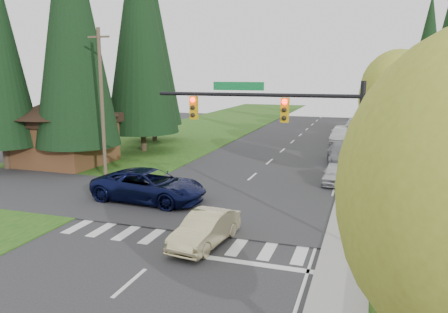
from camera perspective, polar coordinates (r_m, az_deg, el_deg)
The scene contains 29 objects.
ground at distance 16.71m, azimuth -10.41°, elevation -14.43°, with size 120.00×120.00×0.00m, color #28282B.
grass_east at distance 34.36m, azimuth 27.26°, elevation -2.23°, with size 14.00×110.00×0.06m, color #154311.
grass_west at distance 39.61m, azimuth -13.05°, elevation 0.30°, with size 14.00×110.00×0.06m, color #154311.
cross_street at distance 23.54m, azimuth -0.98°, elevation -6.68°, with size 120.00×8.00×0.10m, color #28282B.
sidewalk_east at distance 35.87m, azimuth 17.14°, elevation -0.94°, with size 1.80×80.00×0.13m, color gray.
curb_east at distance 35.89m, azimuth 15.79°, elevation -0.85°, with size 0.20×80.00×0.13m, color gray.
stone_wall_north at distance 43.71m, azimuth 19.67°, elevation 1.34°, with size 0.70×40.00×0.70m, color #4C4438.
traffic_signal at distance 18.06m, azimuth 8.43°, elevation 4.05°, with size 8.70×0.37×6.80m.
brown_building at distance 36.25m, azimuth -20.09°, elevation 3.93°, with size 8.40×8.40×5.40m.
utility_pole at distance 30.42m, azimuth -15.65°, elevation 6.78°, with size 1.60×0.24×10.00m.
decid_tree_0 at distance 27.27m, azimuth 22.20°, elevation 6.92°, with size 4.80×4.80×8.37m.
decid_tree_1 at distance 34.24m, azimuth 21.68°, elevation 7.93°, with size 5.20×5.20×8.80m.
decid_tree_2 at distance 41.22m, azimuth 20.92°, elevation 8.53°, with size 5.00×5.00×8.82m.
decid_tree_3 at distance 48.22m, azimuth 20.70°, elevation 8.46°, with size 5.00×5.00×8.55m.
decid_tree_4 at distance 55.21m, azimuth 20.58°, elevation 9.10°, with size 5.40×5.40×9.18m.
decid_tree_5 at distance 62.21m, azimuth 20.15°, elevation 8.75°, with size 4.80×4.80×8.30m.
decid_tree_6 at distance 69.20m, azimuth 20.11°, elevation 9.18°, with size 5.20×5.20×8.86m.
conifer_w_a at distance 34.22m, azimuth -19.29°, elevation 16.48°, with size 6.12×6.12×19.80m.
conifer_w_b at distance 39.11m, azimuth -19.13°, elevation 14.23°, with size 5.44×5.44×17.80m.
conifer_w_c at distance 40.42m, azimuth -10.96°, elevation 16.63°, with size 6.46×6.46×20.80m.
conifer_w_e at distance 46.54m, azimuth -9.41°, elevation 14.65°, with size 5.78×5.78×18.80m.
conifer_e_c at distance 61.56m, azimuth 25.07°, elevation 11.90°, with size 5.10×5.10×16.80m.
sedan_champagne at distance 18.46m, azimuth -2.45°, elevation -9.44°, with size 1.46×4.17×1.38m, color beige.
suv_navy at distance 24.78m, azimuth -9.71°, elevation -3.77°, with size 2.98×6.47×1.80m, color #0A0F34.
parked_car_a at distance 29.32m, azimuth 14.31°, elevation -2.19°, with size 1.52×3.78×1.29m, color silver.
parked_car_b at distance 35.78m, azimuth 15.13°, elevation 0.31°, with size 2.18×5.37×1.56m, color slate.
parked_car_c at distance 45.83m, azimuth 15.10°, elevation 2.57°, with size 1.68×4.81×1.58m, color silver.
parked_car_d at distance 49.66m, azimuth 14.91°, elevation 3.14°, with size 1.76×4.37×1.49m, color silver.
parked_car_e at distance 58.42m, azimuth 16.51°, elevation 4.07°, with size 1.84×4.52×1.31m, color #B4B4B9.
Camera 1 is at (7.47, -13.17, 7.08)m, focal length 35.00 mm.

